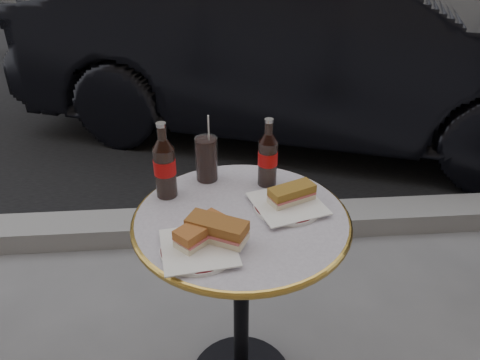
{
  "coord_description": "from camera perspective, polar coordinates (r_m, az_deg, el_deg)",
  "views": [
    {
      "loc": [
        -0.09,
        -1.08,
        1.49
      ],
      "look_at": [
        0.0,
        0.05,
        0.82
      ],
      "focal_mm": 35.0,
      "sensor_mm": 36.0,
      "label": 1
    }
  ],
  "objects": [
    {
      "name": "asphalt_road",
      "position": [
        6.26,
        -3.75,
        16.77
      ],
      "size": [
        40.0,
        8.0,
        0.0
      ],
      "primitive_type": "cube",
      "color": "black",
      "rests_on": "ground"
    },
    {
      "name": "curb",
      "position": [
        2.45,
        -1.58,
        -5.41
      ],
      "size": [
        40.0,
        0.2,
        0.12
      ],
      "primitive_type": "cube",
      "color": "gray",
      "rests_on": "ground"
    },
    {
      "name": "bistro_table",
      "position": [
        1.57,
        0.15,
        -15.4
      ],
      "size": [
        0.62,
        0.62,
        0.73
      ],
      "primitive_type": null,
      "color": "#BAB2C4",
      "rests_on": "ground"
    },
    {
      "name": "plate_left",
      "position": [
        1.2,
        -5.05,
        -8.45
      ],
      "size": [
        0.2,
        0.2,
        0.01
      ],
      "primitive_type": "cylinder",
      "rotation": [
        0.0,
        0.0,
        -0.04
      ],
      "color": "white",
      "rests_on": "bistro_table"
    },
    {
      "name": "plate_right",
      "position": [
        1.37,
        5.8,
        -3.12
      ],
      "size": [
        0.22,
        0.22,
        0.01
      ],
      "primitive_type": "cylinder",
      "rotation": [
        0.0,
        0.0,
        0.11
      ],
      "color": "white",
      "rests_on": "bistro_table"
    },
    {
      "name": "sandwich_left_a",
      "position": [
        1.21,
        -4.82,
        -6.37
      ],
      "size": [
        0.15,
        0.15,
        0.05
      ],
      "primitive_type": "cube",
      "rotation": [
        0.0,
        0.0,
        0.77
      ],
      "color": "#A25A29",
      "rests_on": "plate_left"
    },
    {
      "name": "sandwich_left_b",
      "position": [
        1.21,
        -2.81,
        -6.16
      ],
      "size": [
        0.17,
        0.14,
        0.05
      ],
      "primitive_type": "cube",
      "rotation": [
        0.0,
        0.0,
        -0.48
      ],
      "color": "brown",
      "rests_on": "plate_left"
    },
    {
      "name": "sandwich_right",
      "position": [
        1.36,
        6.32,
        -1.79
      ],
      "size": [
        0.15,
        0.11,
        0.05
      ],
      "primitive_type": "cube",
      "rotation": [
        0.0,
        0.0,
        0.41
      ],
      "color": "olive",
      "rests_on": "plate_right"
    },
    {
      "name": "cola_bottle_left",
      "position": [
        1.38,
        -9.23,
        2.38
      ],
      "size": [
        0.08,
        0.08,
        0.24
      ],
      "primitive_type": null,
      "rotation": [
        0.0,
        0.0,
        -0.23
      ],
      "color": "black",
      "rests_on": "bistro_table"
    },
    {
      "name": "cola_bottle_right",
      "position": [
        1.42,
        3.42,
        3.38
      ],
      "size": [
        0.07,
        0.07,
        0.22
      ],
      "primitive_type": null,
      "rotation": [
        0.0,
        0.0,
        -0.24
      ],
      "color": "black",
      "rests_on": "bistro_table"
    },
    {
      "name": "cola_glass",
      "position": [
        1.47,
        -4.11,
        2.6
      ],
      "size": [
        0.07,
        0.07,
        0.15
      ],
      "primitive_type": "cylinder",
      "rotation": [
        0.0,
        0.0,
        0.02
      ],
      "color": "black",
      "rests_on": "bistro_table"
    },
    {
      "name": "parked_car",
      "position": [
        3.43,
        8.69,
        16.26
      ],
      "size": [
        2.66,
        4.27,
        1.33
      ],
      "primitive_type": "imported",
      "rotation": [
        0.0,
        0.0,
        1.23
      ],
      "color": "black",
      "rests_on": "ground"
    }
  ]
}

